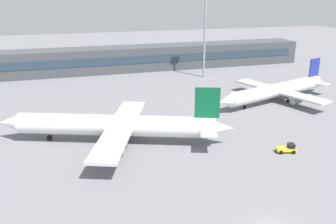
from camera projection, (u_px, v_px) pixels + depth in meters
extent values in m
plane|color=slate|center=(175.00, 124.00, 82.16)|extent=(400.00, 400.00, 0.00)
cube|color=#3F4247|center=(124.00, 59.00, 136.19)|extent=(143.88, 12.00, 9.00)
cube|color=#263847|center=(127.00, 60.00, 130.57)|extent=(136.68, 0.16, 2.80)
cylinder|color=silver|center=(115.00, 125.00, 70.98)|extent=(38.07, 18.22, 4.15)
cone|color=silver|center=(11.00, 123.00, 72.43)|extent=(5.68, 5.33, 3.94)
cone|color=silver|center=(223.00, 128.00, 69.54)|extent=(4.92, 4.22, 2.90)
cube|color=#0C5933|center=(207.00, 103.00, 68.15)|extent=(4.61, 2.12, 6.00)
cube|color=silver|center=(208.00, 127.00, 69.67)|extent=(6.83, 11.27, 0.26)
cube|color=silver|center=(121.00, 127.00, 71.01)|extent=(16.84, 32.38, 0.55)
cylinder|color=gray|center=(127.00, 123.00, 77.69)|extent=(4.05, 3.31, 2.18)
cylinder|color=gray|center=(114.00, 148.00, 65.32)|extent=(4.05, 3.31, 2.18)
cylinder|color=black|center=(49.00, 138.00, 72.88)|extent=(1.17, 0.80, 1.09)
cylinder|color=black|center=(129.00, 135.00, 74.49)|extent=(1.17, 0.80, 1.09)
cylinder|color=black|center=(124.00, 146.00, 69.13)|extent=(1.17, 0.80, 1.09)
cylinder|color=white|center=(277.00, 90.00, 97.96)|extent=(34.28, 13.55, 3.66)
cone|color=white|center=(225.00, 101.00, 87.84)|extent=(4.86, 4.50, 3.48)
cone|color=white|center=(318.00, 81.00, 107.98)|extent=(4.25, 3.52, 2.56)
cube|color=navy|center=(314.00, 67.00, 105.00)|extent=(4.16, 1.56, 5.30)
cube|color=silver|center=(313.00, 82.00, 106.52)|extent=(5.37, 10.01, 0.23)
cube|color=silver|center=(279.00, 91.00, 98.57)|extent=(12.80, 29.03, 0.48)
cylinder|color=gray|center=(263.00, 91.00, 103.54)|extent=(3.51, 2.74, 1.93)
cylinder|color=gray|center=(296.00, 100.00, 94.46)|extent=(3.51, 2.74, 1.93)
cylinder|color=black|center=(245.00, 107.00, 92.35)|extent=(1.03, 0.65, 0.96)
cylinder|color=black|center=(273.00, 96.00, 101.81)|extent=(1.03, 0.65, 0.96)
cylinder|color=black|center=(288.00, 101.00, 97.88)|extent=(1.03, 0.65, 0.96)
cube|color=yellow|center=(286.00, 149.00, 67.32)|extent=(3.87, 2.38, 0.60)
cube|color=black|center=(291.00, 146.00, 67.15)|extent=(1.42, 1.64, 0.90)
cylinder|color=black|center=(294.00, 152.00, 66.72)|extent=(0.74, 0.42, 0.70)
cylinder|color=black|center=(291.00, 149.00, 68.20)|extent=(0.74, 0.42, 0.70)
cylinder|color=black|center=(281.00, 152.00, 66.63)|extent=(0.74, 0.42, 0.70)
cylinder|color=black|center=(278.00, 149.00, 68.11)|extent=(0.74, 0.42, 0.70)
cylinder|color=gray|center=(205.00, 37.00, 122.58)|extent=(0.70, 0.70, 28.14)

